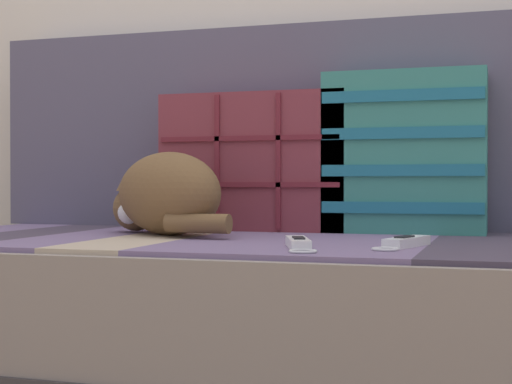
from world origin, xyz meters
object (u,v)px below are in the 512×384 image
couch (275,332)px  game_remote_near (405,242)px  throw_pillow_quilted (256,162)px  game_remote_far (298,243)px  sleeping_cat (164,196)px  throw_pillow_striped (404,153)px

couch → game_remote_near: size_ratio=9.15×
throw_pillow_quilted → game_remote_far: throw_pillow_quilted is taller
couch → sleeping_cat: (-0.26, -0.00, 0.30)m
throw_pillow_striped → game_remote_far: throw_pillow_striped is taller
game_remote_near → throw_pillow_striped: bearing=97.1°
sleeping_cat → game_remote_far: sleeping_cat is taller
sleeping_cat → game_remote_near: 0.60m
throw_pillow_quilted → throw_pillow_striped: bearing=-0.1°
throw_pillow_quilted → throw_pillow_striped: throw_pillow_striped is taller
couch → game_remote_far: bearing=-65.2°
throw_pillow_quilted → game_remote_near: (0.42, -0.40, -0.16)m
game_remote_far → sleeping_cat: bearing=146.1°
game_remote_near → couch: bearing=149.9°
sleeping_cat → throw_pillow_striped: bearing=23.8°
throw_pillow_quilted → sleeping_cat: (-0.15, -0.23, -0.08)m
throw_pillow_quilted → game_remote_far: (0.24, -0.49, -0.16)m
throw_pillow_quilted → sleeping_cat: throw_pillow_quilted is taller
game_remote_near → game_remote_far: 0.20m
sleeping_cat → game_remote_near: (0.57, -0.17, -0.08)m
throw_pillow_striped → sleeping_cat: 0.58m
throw_pillow_quilted → throw_pillow_striped: (0.37, -0.00, 0.02)m
throw_pillow_quilted → sleeping_cat: size_ratio=1.31×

